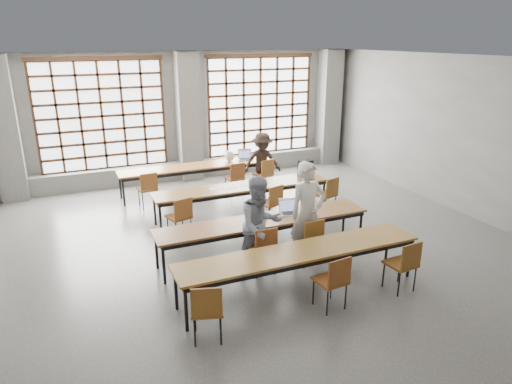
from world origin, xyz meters
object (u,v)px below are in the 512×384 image
chair_near_right (405,261)px  student_female (260,226)px  laptop_front (289,210)px  chair_back_right (265,172)px  desk_row_d (301,254)px  student_back (262,162)px  backpack (305,169)px  student_male (307,213)px  desk_row_b (243,188)px  laptop_back (245,157)px  phone (276,219)px  chair_front_left (263,246)px  green_box (260,216)px  desk_row_c (264,223)px  chair_near_mid (334,277)px  desk_row_a (197,168)px  chair_near_left (207,307)px  mouse (311,211)px  chair_back_mid (236,175)px  chair_front_right (310,237)px  chair_mid_left (181,214)px  chair_mid_centre (272,200)px  chair_back_left (148,186)px  plastic_bag (230,156)px  red_pouch (207,306)px

chair_near_right → student_female: bearing=140.2°
laptop_front → chair_back_right: bearing=73.4°
desk_row_d → student_female: student_female is taller
student_back → backpack: (0.45, -1.48, 0.16)m
student_male → desk_row_b: bearing=93.2°
desk_row_b → laptop_back: size_ratio=9.64×
student_female → phone: 0.64m
chair_back_right → desk_row_d: bearing=-107.9°
chair_back_right → backpack: (0.43, -1.35, 0.39)m
chair_front_left → green_box: size_ratio=3.52×
desk_row_c → desk_row_d: 1.38m
chair_near_mid → laptop_back: 6.21m
desk_row_a → phone: bearing=-86.3°
chair_near_left → green_box: 2.68m
mouse → chair_near_mid: bearing=-110.4°
laptop_back → mouse: (-0.33, -4.13, -0.04)m
desk_row_a → chair_near_right: 6.22m
student_back → mouse: 3.56m
chair_back_mid → student_back: bearing=9.2°
mouse → chair_front_right: bearing=-119.7°
chair_back_mid → chair_mid_left: (-1.93, -2.03, 0.00)m
desk_row_d → chair_mid_centre: chair_mid_centre is taller
chair_front_right → mouse: chair_front_right is taller
phone → student_female: bearing=-140.2°
mouse → chair_mid_left: bearing=147.8°
desk_row_c → chair_back_left: (-1.48, 3.37, -0.13)m
chair_mid_centre → plastic_bag: (0.02, 2.70, 0.34)m
chair_mid_left → laptop_front: (1.77, -1.23, 0.25)m
chair_mid_centre → red_pouch: (-2.49, -3.27, -0.04)m
chair_back_left → phone: 3.85m
plastic_bag → green_box: bearing=-102.3°
student_male → chair_near_left: bearing=-149.3°
desk_row_c → green_box: size_ratio=16.00×
desk_row_c → chair_mid_left: chair_mid_left is taller
chair_near_right → desk_row_b: bearing=106.0°
chair_front_right → chair_near_mid: same height
desk_row_d → desk_row_a: bearing=90.9°
student_back → green_box: (-1.56, -3.42, 0.01)m
green_box → student_male: bearing=-41.7°
backpack → student_female: bearing=-143.2°
desk_row_a → student_male: (0.69, -4.50, 0.26)m
chair_back_right → plastic_bag: size_ratio=3.08×
phone → backpack: bearing=49.9°
chair_back_right → chair_mid_left: 3.41m
chair_front_left → student_female: bearing=90.9°
chair_front_right → chair_mid_centre: bearing=84.6°
desk_row_c → desk_row_d: size_ratio=1.00×
phone → student_back: bearing=69.7°
chair_back_left → laptop_back: (2.75, 0.74, 0.25)m
desk_row_c → desk_row_d: (0.00, -1.38, 0.00)m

